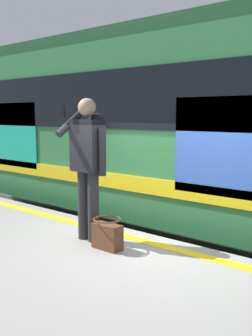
# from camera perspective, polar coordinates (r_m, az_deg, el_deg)

# --- Properties ---
(ground_plane) EXTENTS (23.71, 23.71, 0.00)m
(ground_plane) POSITION_cam_1_polar(r_m,az_deg,el_deg) (5.67, 4.38, -19.85)
(ground_plane) COLOR #4C4742
(safety_line) EXTENTS (14.20, 0.16, 0.01)m
(safety_line) POSITION_cam_1_polar(r_m,az_deg,el_deg) (5.04, 2.45, -10.43)
(safety_line) COLOR yellow
(safety_line) RESTS_ON platform
(track_rail_near) EXTENTS (18.84, 0.08, 0.16)m
(track_rail_near) POSITION_cam_1_polar(r_m,az_deg,el_deg) (6.54, 10.76, -15.29)
(track_rail_near) COLOR slate
(track_rail_near) RESTS_ON ground
(track_rail_far) EXTENTS (18.84, 0.08, 0.16)m
(track_rail_far) POSITION_cam_1_polar(r_m,az_deg,el_deg) (7.74, 16.18, -11.76)
(track_rail_far) COLOR slate
(track_rail_far) RESTS_ON ground
(train_carriage) EXTENTS (12.92, 2.85, 3.85)m
(train_carriage) POSITION_cam_1_polar(r_m,az_deg,el_deg) (7.51, 3.28, 6.50)
(train_carriage) COLOR #2D723F
(train_carriage) RESTS_ON ground
(passenger) EXTENTS (0.57, 0.55, 1.77)m
(passenger) POSITION_cam_1_polar(r_m,az_deg,el_deg) (4.90, -5.46, 1.52)
(passenger) COLOR #262628
(passenger) RESTS_ON platform
(handbag) EXTENTS (0.37, 0.33, 0.37)m
(handbag) POSITION_cam_1_polar(r_m,az_deg,el_deg) (4.72, -2.71, -9.58)
(handbag) COLOR #59331E
(handbag) RESTS_ON platform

